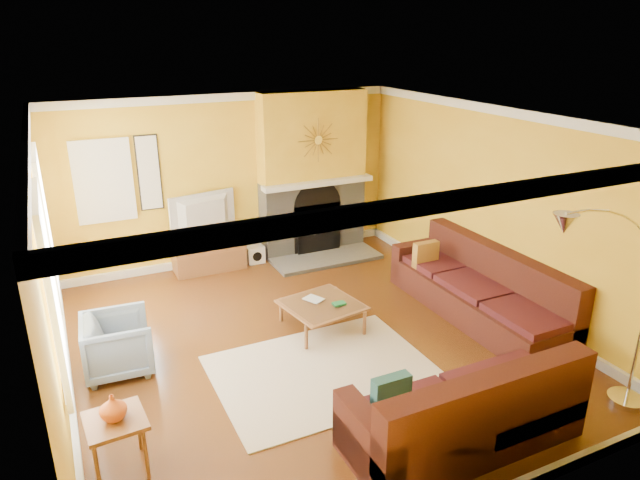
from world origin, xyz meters
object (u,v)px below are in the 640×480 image
arc_lamp (604,319)px  sectional_sofa (423,319)px  coffee_table (322,316)px  armchair (118,344)px  media_console (209,251)px  side_table (119,445)px

arc_lamp → sectional_sofa: bearing=114.0°
sectional_sofa → coffee_table: size_ratio=4.24×
sectional_sofa → armchair: bearing=160.5°
coffee_table → armchair: (-2.46, 0.11, 0.16)m
sectional_sofa → arc_lamp: size_ratio=1.70×
sectional_sofa → media_console: size_ratio=3.41×
side_table → arc_lamp: arc_lamp is taller
sectional_sofa → side_table: bearing=-172.3°
media_console → armchair: 2.93m
media_console → armchair: armchair is taller
sectional_sofa → armchair: sectional_sofa is taller
sectional_sofa → side_table: size_ratio=7.04×
armchair → side_table: size_ratio=1.37×
sectional_sofa → side_table: (-3.47, -0.47, -0.18)m
sectional_sofa → armchair: 3.46m
sectional_sofa → armchair: size_ratio=5.13×
media_console → side_table: 4.45m
coffee_table → media_console: bearing=107.3°
side_table → coffee_table: bearing=29.6°
sectional_sofa → media_console: bearing=114.0°
arc_lamp → media_console: bearing=114.0°
coffee_table → arc_lamp: arc_lamp is taller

